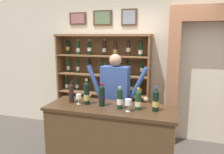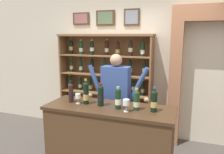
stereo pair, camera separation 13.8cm
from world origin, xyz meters
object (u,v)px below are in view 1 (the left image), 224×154
(shopkeeper, at_px, (115,94))
(tasting_bottle_vin_santo, at_px, (102,95))
(tasting_bottle_grappa, at_px, (71,93))
(tasting_bottle_brunello, at_px, (120,98))
(wine_glass_spare, at_px, (128,102))
(tasting_counter, at_px, (111,143))
(wine_shelf, at_px, (103,81))
(tasting_bottle_riserva, at_px, (87,93))
(tasting_bottle_prosecco, at_px, (138,100))
(wine_glass_left, at_px, (79,97))
(tasting_bottle_chianti, at_px, (156,100))

(shopkeeper, relative_size, tasting_bottle_vin_santo, 5.46)
(tasting_bottle_grappa, distance_m, tasting_bottle_brunello, 0.71)
(tasting_bottle_brunello, height_order, wine_glass_spare, tasting_bottle_brunello)
(tasting_counter, height_order, tasting_bottle_brunello, tasting_bottle_brunello)
(wine_shelf, xyz_separation_m, tasting_counter, (0.60, -1.39, -0.56))
(tasting_bottle_brunello, bearing_deg, tasting_bottle_riserva, 173.81)
(tasting_bottle_prosecco, xyz_separation_m, wine_glass_left, (-0.81, -0.02, -0.03))
(tasting_bottle_vin_santo, bearing_deg, wine_glass_spare, -16.32)
(tasting_bottle_riserva, distance_m, tasting_bottle_brunello, 0.48)
(tasting_bottle_chianti, xyz_separation_m, wine_glass_left, (-1.02, -0.02, -0.04))
(tasting_bottle_grappa, distance_m, tasting_bottle_chianti, 1.14)
(tasting_bottle_chianti, bearing_deg, shopkeeper, 137.37)
(tasting_bottle_riserva, bearing_deg, tasting_counter, -1.80)
(wine_glass_left, bearing_deg, tasting_bottle_vin_santo, 3.64)
(tasting_bottle_vin_santo, height_order, wine_glass_spare, tasting_bottle_vin_santo)
(shopkeeper, bearing_deg, tasting_bottle_brunello, -69.32)
(tasting_counter, bearing_deg, wine_shelf, 113.25)
(tasting_bottle_prosecco, bearing_deg, wine_shelf, 124.71)
(wine_shelf, height_order, tasting_bottle_brunello, wine_shelf)
(tasting_bottle_vin_santo, bearing_deg, tasting_counter, -2.75)
(tasting_bottle_grappa, bearing_deg, wine_glass_spare, -8.11)
(tasting_counter, relative_size, wine_glass_left, 12.29)
(tasting_bottle_vin_santo, xyz_separation_m, wine_glass_spare, (0.38, -0.11, -0.03))
(tasting_counter, bearing_deg, wine_glass_left, -178.07)
(tasting_bottle_chianti, bearing_deg, tasting_bottle_prosecco, -179.35)
(tasting_bottle_chianti, height_order, wine_glass_spare, tasting_bottle_chianti)
(tasting_bottle_brunello, bearing_deg, tasting_bottle_grappa, 175.65)
(tasting_bottle_prosecco, relative_size, tasting_bottle_chianti, 0.90)
(shopkeeper, bearing_deg, wine_shelf, 122.63)
(shopkeeper, distance_m, tasting_bottle_brunello, 0.76)
(wine_glass_spare, distance_m, wine_glass_left, 0.71)
(tasting_bottle_vin_santo, relative_size, tasting_bottle_chianti, 0.98)
(wine_shelf, height_order, shopkeeper, wine_shelf)
(tasting_bottle_prosecco, bearing_deg, tasting_bottle_riserva, 179.50)
(tasting_bottle_riserva, bearing_deg, tasting_bottle_prosecco, -0.50)
(tasting_bottle_riserva, height_order, tasting_bottle_prosecco, tasting_bottle_riserva)
(tasting_bottle_prosecco, bearing_deg, tasting_counter, -179.28)
(shopkeeper, bearing_deg, tasting_counter, -79.01)
(tasting_bottle_riserva, distance_m, tasting_bottle_vin_santo, 0.22)
(tasting_bottle_vin_santo, xyz_separation_m, wine_glass_left, (-0.33, -0.02, -0.05))
(wine_shelf, xyz_separation_m, tasting_bottle_brunello, (0.73, -1.43, 0.10))
(shopkeeper, xyz_separation_m, tasting_bottle_chianti, (0.70, -0.65, 0.14))
(tasting_bottle_chianti, bearing_deg, wine_glass_spare, -160.52)
(tasting_bottle_prosecco, xyz_separation_m, tasting_bottle_chianti, (0.21, 0.00, 0.01))
(shopkeeper, bearing_deg, tasting_bottle_riserva, -108.07)
(wine_shelf, relative_size, tasting_bottle_vin_santo, 6.47)
(tasting_bottle_brunello, xyz_separation_m, tasting_bottle_chianti, (0.44, 0.05, -0.00))
(tasting_counter, height_order, tasting_bottle_grappa, tasting_bottle_grappa)
(shopkeeper, bearing_deg, wine_glass_spare, -63.03)
(tasting_bottle_grappa, distance_m, tasting_bottle_prosecco, 0.93)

